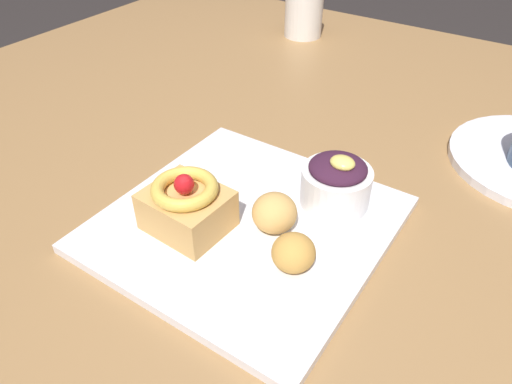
# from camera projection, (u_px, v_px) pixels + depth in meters

# --- Properties ---
(dining_table) EXTENTS (1.40, 1.10, 0.73)m
(dining_table) POSITION_uv_depth(u_px,v_px,m) (305.00, 173.00, 0.79)
(dining_table) COLOR olive
(dining_table) RESTS_ON ground_plane
(front_plate) EXTENTS (0.30, 0.30, 0.01)m
(front_plate) POSITION_uv_depth(u_px,v_px,m) (246.00, 224.00, 0.56)
(front_plate) COLOR white
(front_plate) RESTS_ON dining_table
(cake_slice) EXTENTS (0.09, 0.08, 0.07)m
(cake_slice) POSITION_uv_depth(u_px,v_px,m) (190.00, 207.00, 0.52)
(cake_slice) COLOR tan
(cake_slice) RESTS_ON front_plate
(berry_ramekin) EXTENTS (0.08, 0.08, 0.07)m
(berry_ramekin) POSITION_uv_depth(u_px,v_px,m) (336.00, 182.00, 0.56)
(berry_ramekin) COLOR white
(berry_ramekin) RESTS_ON front_plate
(fritter_front) EXTENTS (0.05, 0.05, 0.04)m
(fritter_front) POSITION_uv_depth(u_px,v_px,m) (294.00, 253.00, 0.48)
(fritter_front) COLOR gold
(fritter_front) RESTS_ON front_plate
(fritter_middle) EXTENTS (0.05, 0.05, 0.04)m
(fritter_middle) POSITION_uv_depth(u_px,v_px,m) (274.00, 213.00, 0.53)
(fritter_middle) COLOR tan
(fritter_middle) RESTS_ON front_plate
(coffee_mug) EXTENTS (0.08, 0.08, 0.09)m
(coffee_mug) POSITION_uv_depth(u_px,v_px,m) (304.00, 14.00, 1.03)
(coffee_mug) COLOR silver
(coffee_mug) RESTS_ON dining_table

